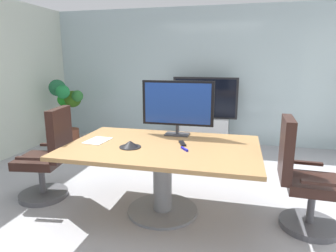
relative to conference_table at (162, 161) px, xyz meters
name	(u,v)px	position (x,y,z in m)	size (l,w,h in m)	color
ground_plane	(159,210)	(-0.05, 0.01, -0.57)	(6.99, 6.99, 0.00)	#99999E
wall_back_glass_partition	(199,76)	(-0.05, 2.98, 0.73)	(5.99, 0.10, 2.60)	#9EB2B7
conference_table	(162,161)	(0.00, 0.00, 0.00)	(1.97, 1.27, 0.75)	olive
office_chair_left	(48,161)	(-1.39, 0.01, -0.12)	(0.63, 0.60, 1.09)	#4C4C51
office_chair_right	(303,183)	(1.39, 0.04, -0.12)	(0.60, 0.58, 1.09)	#4C4C51
tv_monitor	(178,105)	(0.06, 0.46, 0.54)	(0.84, 0.18, 0.64)	#333338
wall_display_unit	(204,123)	(0.13, 2.63, -0.13)	(1.20, 0.36, 1.31)	#B7BABC
potted_plant	(67,105)	(-2.46, 2.14, 0.20)	(0.60, 0.64, 1.26)	brown
conference_phone	(130,144)	(-0.30, -0.15, 0.21)	(0.22, 0.22, 0.07)	black
remote_control	(182,143)	(0.19, 0.09, 0.19)	(0.05, 0.17, 0.02)	black
whiteboard_marker	(184,149)	(0.25, -0.11, 0.19)	(0.13, 0.02, 0.02)	#1919A5
paper_notepad	(98,141)	(-0.73, -0.01, 0.18)	(0.21, 0.30, 0.01)	white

